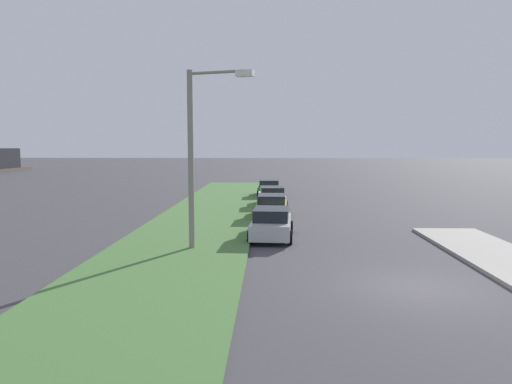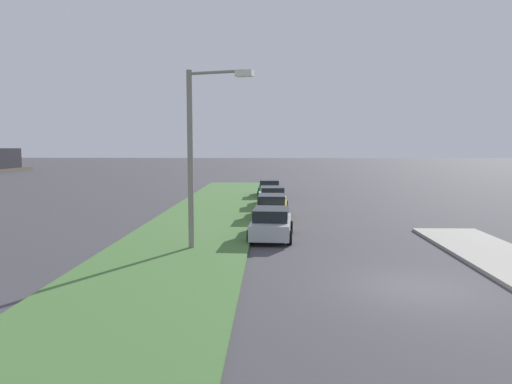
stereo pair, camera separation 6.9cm
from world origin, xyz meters
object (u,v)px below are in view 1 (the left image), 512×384
(parked_car_yellow, at_px, (272,207))
(parked_car_white, at_px, (272,197))
(streetlight, at_px, (198,146))
(parked_car_green, at_px, (269,188))
(parked_car_silver, at_px, (271,224))

(parked_car_yellow, distance_m, parked_car_white, 5.46)
(parked_car_yellow, height_order, streetlight, streetlight)
(parked_car_yellow, bearing_deg, streetlight, 163.07)
(parked_car_white, xyz_separation_m, parked_car_green, (6.72, 0.22, 0.00))
(parked_car_green, height_order, streetlight, streetlight)
(parked_car_white, bearing_deg, parked_car_yellow, 176.91)
(parked_car_silver, xyz_separation_m, parked_car_yellow, (6.13, -0.04, 0.00))
(parked_car_white, xyz_separation_m, streetlight, (-14.33, 3.10, 3.67))
(parked_car_green, relative_size, streetlight, 0.58)
(parked_car_silver, relative_size, parked_car_white, 1.00)
(parked_car_silver, relative_size, parked_car_green, 1.02)
(parked_car_silver, xyz_separation_m, parked_car_white, (11.59, -0.06, 0.00))
(parked_car_white, bearing_deg, parked_car_green, -1.05)
(parked_car_yellow, height_order, parked_car_white, same)
(streetlight, bearing_deg, parked_car_yellow, -19.16)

